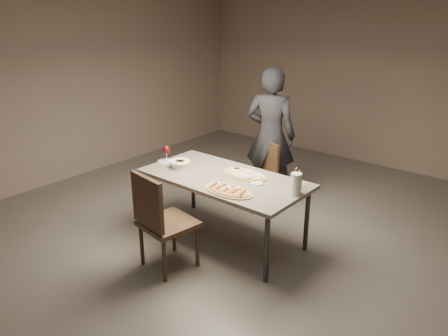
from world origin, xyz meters
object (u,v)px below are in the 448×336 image
Objects in this scene: dining_table at (224,182)px; carafe at (296,184)px; zucchini_pizza at (229,190)px; chair_near at (160,217)px; diner at (270,136)px; bread_basket at (180,163)px; pepper_mill_left at (296,178)px; chair_far at (262,171)px; ham_pizza at (244,174)px.

carafe is (0.83, 0.08, 0.17)m from dining_table.
zucchini_pizza is 0.53× the size of chair_near.
diner is at bearing 120.52° from zucchini_pizza.
bread_basket is 1.10× the size of pepper_mill_left.
chair_near is 1.86m from chair_far.
bread_basket reaches higher than ham_pizza.
chair_near reaches higher than ham_pizza.
ham_pizza is 2.48× the size of carafe.
pepper_mill_left is 0.12× the size of diner.
dining_table is 1.05m from chair_far.
carafe is at bearing 44.79° from zucchini_pizza.
diner reaches higher than zucchini_pizza.
pepper_mill_left is (0.59, 0.07, 0.09)m from ham_pizza.
chair_near reaches higher than dining_table.
zucchini_pizza is at bearing -93.98° from ham_pizza.
ham_pizza is 0.76m from bread_basket.
pepper_mill_left is 0.98× the size of carafe.
ham_pizza is 0.95m from chair_far.
ham_pizza is 0.53× the size of chair_near.
carafe is 1.57m from diner.
bread_basket is 1.08× the size of carafe.
dining_table is at bearing 9.22° from bread_basket.
chair_far is (-0.49, 1.28, -0.29)m from zucchini_pizza.
dining_table is 3.36× the size of zucchini_pizza.
chair_near is at bearing 112.40° from chair_far.
dining_table is at bearing -153.39° from ham_pizza.
dining_table is at bearing 147.28° from zucchini_pizza.
chair_far is at bearing 101.44° from chair_near.
pepper_mill_left is (1.31, 0.33, 0.05)m from bread_basket.
chair_near is at bearing -134.74° from carafe.
diner is (-0.14, 2.08, 0.32)m from chair_near.
bread_basket is at bearing 178.99° from zucchini_pizza.
bread_basket is at bearing 90.44° from chair_far.
pepper_mill_left is 0.18m from carafe.
bread_basket is 1.41m from carafe.
pepper_mill_left is 0.25× the size of chair_far.
diner is (-0.98, 0.99, 0.04)m from pepper_mill_left.
ham_pizza is at bearing 118.95° from zucchini_pizza.
bread_basket is (-0.57, -0.09, 0.11)m from dining_table.
zucchini_pizza is 0.69m from pepper_mill_left.
carafe reaches higher than dining_table.
bread_basket reaches higher than zucchini_pizza.
bread_basket is 0.13× the size of diner.
chair_far is (-0.20, 1.00, -0.22)m from dining_table.
dining_table is 3.32× the size of ham_pizza.
carafe is (1.40, 0.17, 0.06)m from bread_basket.
bread_basket is at bearing 130.27° from chair_near.
ham_pizza is at bearing 131.57° from chair_far.
pepper_mill_left is 1.39m from diner.
dining_table is 0.79m from pepper_mill_left.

